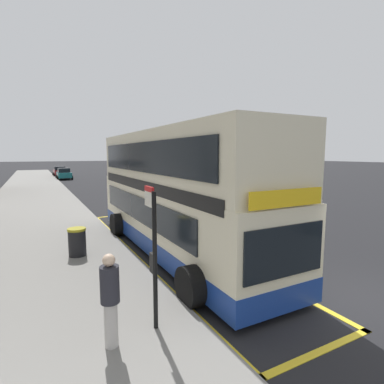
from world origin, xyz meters
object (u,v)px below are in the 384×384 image
Objects in this scene: parked_car_maroon_distant at (60,171)px; pedestrian_waiting_near_sign at (110,297)px; double_decker_bus at (174,196)px; litter_bin at (77,242)px; bus_stop_sign at (153,247)px; parked_car_black_far at (130,174)px; parked_car_teal_kerbside at (64,174)px.

parked_car_maroon_distant is 2.42× the size of pedestrian_waiting_near_sign.
pedestrian_waiting_near_sign is (-3.43, -4.79, -0.98)m from double_decker_bus.
double_decker_bus is 3.69m from litter_bin.
bus_stop_sign is at bearing -118.94° from double_decker_bus.
parked_car_maroon_distant and parked_car_black_far have the same top height.
double_decker_bus is 31.85m from parked_car_black_far.
bus_stop_sign is 47.79m from parked_car_maroon_distant.
bus_stop_sign is 0.67× the size of parked_car_maroon_distant.
bus_stop_sign reaches higher than pedestrian_waiting_near_sign.
bus_stop_sign is at bearing 15.41° from pedestrian_waiting_near_sign.
double_decker_bus is at bearing -11.97° from litter_bin.
bus_stop_sign is at bearing 85.38° from parked_car_maroon_distant.
parked_car_black_far is at bearing -33.42° from parked_car_teal_kerbside.
parked_car_teal_kerbside reaches higher than litter_bin.
bus_stop_sign is 1.63× the size of pedestrian_waiting_near_sign.
bus_stop_sign is 1.19m from pedestrian_waiting_near_sign.
parked_car_maroon_distant is 48.08m from pedestrian_waiting_near_sign.
pedestrian_waiting_near_sign reaches higher than parked_car_black_far.
double_decker_bus is at bearing 54.39° from pedestrian_waiting_near_sign.
parked_car_teal_kerbside is 4.38× the size of litter_bin.
bus_stop_sign is 0.67× the size of parked_car_teal_kerbside.
parked_car_teal_kerbside is 36.00m from litter_bin.
double_decker_bus is 2.65× the size of parked_car_maroon_distant.
double_decker_bus reaches higher than parked_car_teal_kerbside.
parked_car_maroon_distant and parked_car_teal_kerbside have the same top height.
bus_stop_sign is at bearing -91.04° from parked_car_teal_kerbside.
bus_stop_sign is 41.19m from parked_car_teal_kerbside.
litter_bin is at bearing 168.03° from double_decker_bus.
parked_car_black_far is 4.38× the size of litter_bin.
pedestrian_waiting_near_sign reaches higher than litter_bin.
double_decker_bus is 5.19m from bus_stop_sign.
bus_stop_sign is 5.43m from litter_bin.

